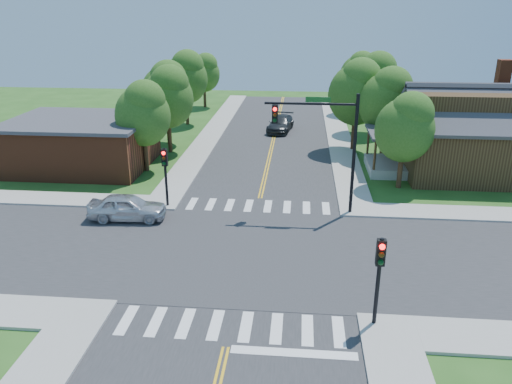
# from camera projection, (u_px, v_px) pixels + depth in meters

# --- Properties ---
(ground) EXTENTS (100.00, 100.00, 0.00)m
(ground) POSITION_uv_depth(u_px,v_px,m) (248.00, 253.00, 25.34)
(ground) COLOR #255019
(ground) RESTS_ON ground
(road_ns) EXTENTS (10.00, 90.00, 0.04)m
(road_ns) POSITION_uv_depth(u_px,v_px,m) (248.00, 253.00, 25.33)
(road_ns) COLOR #2D2D30
(road_ns) RESTS_ON ground
(road_ew) EXTENTS (90.00, 10.00, 0.04)m
(road_ew) POSITION_uv_depth(u_px,v_px,m) (248.00, 252.00, 25.33)
(road_ew) COLOR #2D2D30
(road_ew) RESTS_ON ground
(intersection_patch) EXTENTS (10.20, 10.20, 0.06)m
(intersection_patch) POSITION_uv_depth(u_px,v_px,m) (248.00, 253.00, 25.34)
(intersection_patch) COLOR #2D2D30
(intersection_patch) RESTS_ON ground
(sidewalk_ne) EXTENTS (40.00, 40.00, 0.14)m
(sidewalk_ne) POSITION_uv_depth(u_px,v_px,m) (472.00, 166.00, 38.69)
(sidewalk_ne) COLOR #9E9B93
(sidewalk_ne) RESTS_ON ground
(sidewalk_nw) EXTENTS (40.00, 40.00, 0.14)m
(sidewalk_nw) POSITION_uv_depth(u_px,v_px,m) (79.00, 155.00, 41.39)
(sidewalk_nw) COLOR #9E9B93
(sidewalk_nw) RESTS_ON ground
(crosswalk_north) EXTENTS (8.85, 2.00, 0.01)m
(crosswalk_north) POSITION_uv_depth(u_px,v_px,m) (258.00, 206.00, 31.09)
(crosswalk_north) COLOR white
(crosswalk_north) RESTS_ON ground
(crosswalk_south) EXTENTS (8.85, 2.00, 0.01)m
(crosswalk_south) POSITION_uv_depth(u_px,v_px,m) (231.00, 326.00, 19.55)
(crosswalk_south) COLOR white
(crosswalk_south) RESTS_ON ground
(centerline) EXTENTS (0.30, 90.00, 0.01)m
(centerline) POSITION_uv_depth(u_px,v_px,m) (248.00, 252.00, 25.32)
(centerline) COLOR yellow
(centerline) RESTS_ON ground
(stop_bar) EXTENTS (4.60, 0.45, 0.09)m
(stop_bar) POSITION_uv_depth(u_px,v_px,m) (294.00, 354.00, 18.05)
(stop_bar) COLOR white
(stop_bar) RESTS_ON ground
(signal_mast_ne) EXTENTS (5.30, 0.42, 7.20)m
(signal_mast_ne) POSITION_uv_depth(u_px,v_px,m) (326.00, 135.00, 28.48)
(signal_mast_ne) COLOR black
(signal_mast_ne) RESTS_ON ground
(signal_pole_se) EXTENTS (0.34, 0.42, 3.80)m
(signal_pole_se) POSITION_uv_depth(u_px,v_px,m) (380.00, 266.00, 18.68)
(signal_pole_se) COLOR black
(signal_pole_se) RESTS_ON ground
(signal_pole_nw) EXTENTS (0.34, 0.42, 3.80)m
(signal_pole_nw) POSITION_uv_depth(u_px,v_px,m) (165.00, 166.00, 30.06)
(signal_pole_nw) COLOR black
(signal_pole_nw) RESTS_ON ground
(house_ne) EXTENTS (13.05, 8.80, 7.11)m
(house_ne) POSITION_uv_depth(u_px,v_px,m) (475.00, 129.00, 36.12)
(house_ne) COLOR #302011
(house_ne) RESTS_ON ground
(building_nw) EXTENTS (10.40, 8.40, 3.73)m
(building_nw) POSITION_uv_depth(u_px,v_px,m) (82.00, 143.00, 38.17)
(building_nw) COLOR brown
(building_nw) RESTS_ON ground
(tree_e_a) EXTENTS (3.91, 3.71, 6.64)m
(tree_e_a) POSITION_uv_depth(u_px,v_px,m) (406.00, 126.00, 32.72)
(tree_e_a) COLOR #382314
(tree_e_a) RESTS_ON ground
(tree_e_b) EXTENTS (4.36, 4.14, 7.41)m
(tree_e_b) POSITION_uv_depth(u_px,v_px,m) (388.00, 99.00, 39.17)
(tree_e_b) COLOR #382314
(tree_e_b) RESTS_ON ground
(tree_e_c) EXTENTS (4.61, 4.38, 7.83)m
(tree_e_c) POSITION_uv_depth(u_px,v_px,m) (375.00, 80.00, 46.74)
(tree_e_c) COLOR #382314
(tree_e_c) RESTS_ON ground
(tree_e_d) EXTENTS (4.16, 3.95, 7.07)m
(tree_e_d) POSITION_uv_depth(u_px,v_px,m) (359.00, 73.00, 55.08)
(tree_e_d) COLOR #382314
(tree_e_d) RESTS_ON ground
(tree_w_a) EXTENTS (4.04, 3.84, 6.86)m
(tree_w_a) POSITION_uv_depth(u_px,v_px,m) (143.00, 112.00, 36.14)
(tree_w_a) COLOR #382314
(tree_w_a) RESTS_ON ground
(tree_w_b) EXTENTS (4.37, 4.15, 7.43)m
(tree_w_b) POSITION_uv_depth(u_px,v_px,m) (167.00, 90.00, 43.26)
(tree_w_b) COLOR #382314
(tree_w_b) RESTS_ON ground
(tree_w_c) EXTENTS (4.49, 4.27, 7.64)m
(tree_w_c) POSITION_uv_depth(u_px,v_px,m) (186.00, 76.00, 50.42)
(tree_w_c) COLOR #382314
(tree_w_c) RESTS_ON ground
(tree_w_d) EXTENTS (3.81, 3.62, 6.47)m
(tree_w_d) POSITION_uv_depth(u_px,v_px,m) (204.00, 72.00, 59.38)
(tree_w_d) COLOR #382314
(tree_w_d) RESTS_ON ground
(tree_house) EXTENTS (4.61, 4.38, 7.83)m
(tree_house) POSITION_uv_depth(u_px,v_px,m) (357.00, 91.00, 41.14)
(tree_house) COLOR #382314
(tree_house) RESTS_ON ground
(tree_bldg) EXTENTS (4.32, 4.11, 7.35)m
(tree_bldg) POSITION_uv_depth(u_px,v_px,m) (168.00, 95.00, 40.80)
(tree_bldg) COLOR #382314
(tree_bldg) RESTS_ON ground
(car_silver) EXTENTS (2.38, 4.70, 1.52)m
(car_silver) POSITION_uv_depth(u_px,v_px,m) (127.00, 208.00, 28.96)
(car_silver) COLOR silver
(car_silver) RESTS_ON ground
(car_dgrey) EXTENTS (3.50, 5.66, 1.47)m
(car_dgrey) POSITION_uv_depth(u_px,v_px,m) (280.00, 124.00, 49.08)
(car_dgrey) COLOR #282A2C
(car_dgrey) RESTS_ON ground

